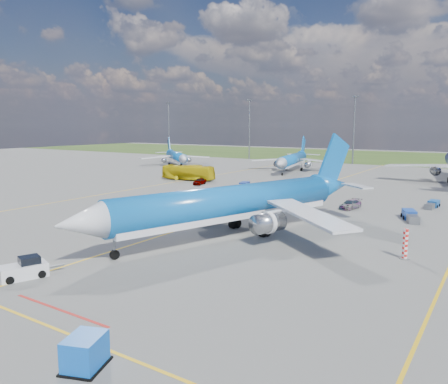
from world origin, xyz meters
The scene contains 17 objects.
ground centered at (0.00, 0.00, 0.00)m, with size 400.00×400.00×0.00m, color #585856.
grass_strip centered at (0.00, 150.00, 0.00)m, with size 400.00×80.00×0.01m, color #2D4719.
taxiway_lines centered at (0.17, 27.70, 0.01)m, with size 60.25×160.00×0.02m.
floodlight_masts centered at (10.00, 110.00, 12.56)m, with size 202.20×0.50×22.70m.
warning_post centered at (26.00, 8.00, 1.50)m, with size 0.50×0.50×3.00m, color red.
bg_jet_nw centered at (-55.76, 72.95, 0.00)m, with size 24.86×32.62×8.54m, color #0C5FB2, non-canonical shape.
bg_jet_nnw centered at (-17.31, 77.54, 0.00)m, with size 27.08×35.54×9.31m, color #0C5FB2, non-canonical shape.
main_airliner centered at (6.97, 6.25, 0.00)m, with size 33.36×43.79×11.47m, color #0C5FB2, non-canonical shape.
pushback_tug centered at (-0.27, -15.39, 0.73)m, with size 3.16×5.36×1.80m.
uld_container centered at (15.47, -21.92, 0.89)m, with size 1.78×2.23×1.78m, color blue.
apron_bus centered at (-29.67, 45.52, 1.81)m, with size 3.03×12.96×3.61m, color #D4BC0C.
service_car_a centered at (-22.68, 40.52, 0.73)m, with size 1.72×4.28×1.46m, color #999999.
service_car_b centered at (-6.62, 45.43, 0.60)m, with size 2.00×4.35×1.21m, color #999999.
service_car_c centered at (13.62, 30.90, 0.69)m, with size 1.94×4.76×1.38m, color #999999.
baggage_tug_w centered at (23.10, 27.14, 0.58)m, with size 3.30×5.70×1.24m.
baggage_tug_c centered at (-11.71, 40.66, 0.58)m, with size 2.70×5.68×1.23m.
baggage_tug_e centered at (24.26, 38.79, 0.50)m, with size 1.67×4.84×1.07m.
Camera 1 is at (33.69, -36.16, 12.97)m, focal length 35.00 mm.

